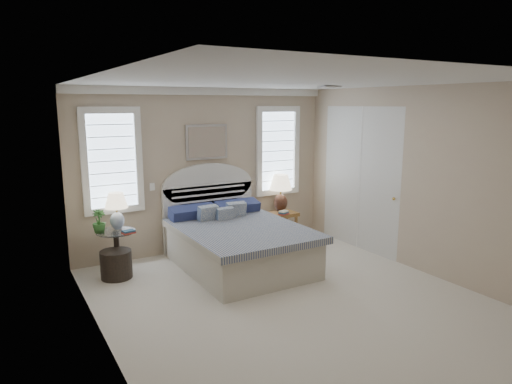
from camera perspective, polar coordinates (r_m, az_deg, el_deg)
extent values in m
cube|color=silver|center=(5.96, 4.21, -13.21)|extent=(4.50, 5.00, 0.01)
cube|color=silver|center=(5.45, 4.62, 13.67)|extent=(4.50, 5.00, 0.01)
cube|color=tan|center=(7.71, -6.20, 2.77)|extent=(4.50, 0.02, 2.70)
cube|color=tan|center=(4.68, -18.95, -3.09)|extent=(0.02, 5.00, 2.70)
cube|color=tan|center=(7.06, 19.64, 1.44)|extent=(0.02, 5.00, 2.70)
cube|color=white|center=(7.60, -6.28, 12.41)|extent=(4.50, 0.08, 0.12)
cube|color=#B2B2B2|center=(6.81, 9.20, 12.85)|extent=(0.30, 0.20, 0.02)
cube|color=white|center=(7.40, -12.85, 0.65)|extent=(0.08, 0.01, 0.12)
cube|color=#C9E3FF|center=(7.17, -17.57, 3.73)|extent=(0.90, 0.06, 1.60)
cube|color=#C9E3FF|center=(8.33, 2.69, 5.16)|extent=(0.90, 0.06, 1.60)
cube|color=silver|center=(7.62, -6.15, 6.24)|extent=(0.74, 0.04, 0.58)
cube|color=silver|center=(7.88, 12.83, 1.64)|extent=(0.02, 1.80, 2.40)
cube|color=#BBB5A4|center=(6.93, -2.02, -7.25)|extent=(1.60, 2.10, 0.55)
cube|color=navy|center=(6.79, -1.84, -4.84)|extent=(1.72, 2.15, 0.10)
cube|color=silver|center=(7.81, -5.90, -3.10)|extent=(1.62, 0.08, 1.10)
cube|color=navy|center=(7.36, -7.86, -2.57)|extent=(0.75, 0.31, 0.23)
cube|color=navy|center=(7.69, -2.34, -1.89)|extent=(0.75, 0.31, 0.23)
cube|color=#395181|center=(7.22, -6.06, -2.96)|extent=(0.33, 0.20, 0.34)
cube|color=#395181|center=(7.43, -2.54, -2.51)|extent=(0.33, 0.20, 0.34)
cube|color=#395181|center=(7.24, -3.92, -3.05)|extent=(0.28, 0.14, 0.29)
cylinder|color=black|center=(7.11, -16.83, -9.46)|extent=(0.32, 0.32, 0.03)
cylinder|color=black|center=(7.02, -16.96, -7.28)|extent=(0.08, 0.08, 0.60)
cylinder|color=silver|center=(6.93, -17.11, -4.76)|extent=(0.56, 0.56, 0.02)
cube|color=olive|center=(8.18, 3.28, -2.76)|extent=(0.50, 0.40, 0.06)
cube|color=olive|center=(8.27, 3.26, -4.92)|extent=(0.44, 0.34, 0.03)
cube|color=olive|center=(8.03, 2.66, -4.99)|extent=(0.04, 0.04, 0.47)
cube|color=olive|center=(8.27, 1.53, -4.50)|extent=(0.04, 0.04, 0.47)
cube|color=olive|center=(8.24, 5.00, -4.60)|extent=(0.04, 0.04, 0.47)
cube|color=olive|center=(8.48, 3.84, -4.13)|extent=(0.04, 0.04, 0.47)
cylinder|color=black|center=(6.85, -17.07, -8.64)|extent=(0.52, 0.52, 0.40)
cylinder|color=silver|center=(7.04, -16.90, -4.29)|extent=(0.15, 0.15, 0.03)
ellipsoid|color=silver|center=(7.02, -16.95, -3.45)|extent=(0.27, 0.27, 0.26)
cylinder|color=gold|center=(6.98, -17.02, -2.19)|extent=(0.04, 0.04, 0.09)
cylinder|color=black|center=(8.31, 3.08, -2.21)|extent=(0.15, 0.15, 0.03)
ellipsoid|color=black|center=(8.29, 3.09, -1.33)|extent=(0.28, 0.28, 0.31)
cylinder|color=gold|center=(8.25, 3.10, -0.01)|extent=(0.04, 0.04, 0.11)
imported|color=#3C6E2C|center=(6.87, -19.03, -3.49)|extent=(0.22, 0.22, 0.33)
cube|color=#A23428|center=(6.74, -15.63, -4.92)|extent=(0.20, 0.16, 0.02)
cube|color=navy|center=(6.74, -15.64, -4.72)|extent=(0.19, 0.15, 0.02)
cube|color=#A23428|center=(8.02, 3.47, -2.75)|extent=(0.20, 0.16, 0.02)
cube|color=navy|center=(8.01, 3.47, -2.59)|extent=(0.19, 0.15, 0.02)
cube|color=beige|center=(8.01, 3.47, -2.43)|extent=(0.17, 0.14, 0.02)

